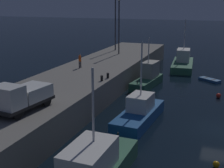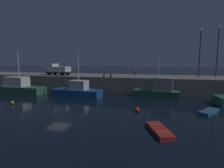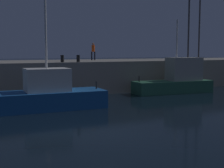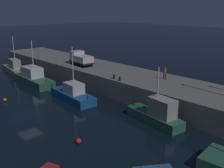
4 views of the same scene
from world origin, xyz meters
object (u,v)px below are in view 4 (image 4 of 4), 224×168
at_px(fishing_trawler_red, 34,78).
at_px(utility_truck, 81,58).
at_px(fishing_boat_orange, 15,68).
at_px(dockworker, 165,72).
at_px(bollard_west, 114,77).
at_px(bollard_central, 120,79).
at_px(mooring_buoy_mid, 5,100).
at_px(mooring_buoy_near, 79,141).
at_px(fishing_boat_blue, 157,114).
at_px(fishing_boat_white, 73,94).

height_order(fishing_trawler_red, utility_truck, fishing_trawler_red).
height_order(fishing_boat_orange, utility_truck, fishing_boat_orange).
bearing_deg(dockworker, utility_truck, -169.88).
distance_m(bollard_west, bollard_central, 1.33).
height_order(fishing_boat_orange, mooring_buoy_mid, fishing_boat_orange).
bearing_deg(fishing_boat_orange, utility_truck, 23.42).
bearing_deg(mooring_buoy_near, fishing_boat_blue, 75.64).
height_order(fishing_boat_white, dockworker, fishing_boat_white).
bearing_deg(mooring_buoy_mid, utility_truck, 96.37).
bearing_deg(fishing_boat_white, utility_truck, 136.77).
bearing_deg(fishing_boat_orange, fishing_boat_white, -3.00).
bearing_deg(utility_truck, fishing_boat_blue, -13.44).
bearing_deg(utility_truck, fishing_trawler_red, -115.24).
relative_size(fishing_boat_blue, mooring_buoy_mid, 16.16).
distance_m(fishing_boat_orange, bollard_west, 25.11).
distance_m(mooring_buoy_mid, dockworker, 22.51).
bearing_deg(bollard_west, fishing_boat_orange, -171.11).
distance_m(mooring_buoy_mid, bollard_west, 15.43).
distance_m(fishing_boat_orange, utility_truck, 15.58).
distance_m(fishing_boat_blue, dockworker, 9.36).
bearing_deg(fishing_boat_blue, bollard_central, 163.47).
relative_size(mooring_buoy_near, mooring_buoy_mid, 1.21).
distance_m(mooring_buoy_near, bollard_west, 14.12).
xyz_separation_m(fishing_boat_orange, bollard_central, (26.03, 3.69, 2.17)).
relative_size(fishing_boat_orange, dockworker, 5.02).
distance_m(fishing_boat_blue, bollard_west, 10.23).
height_order(fishing_boat_white, utility_truck, fishing_boat_white).
xyz_separation_m(fishing_boat_orange, mooring_buoy_mid, (15.62, -8.27, -0.68)).
bearing_deg(fishing_boat_orange, mooring_buoy_mid, -27.88).
height_order(fishing_boat_blue, bollard_west, fishing_boat_blue).
bearing_deg(mooring_buoy_mid, dockworker, 50.49).
height_order(fishing_boat_blue, fishing_boat_white, fishing_boat_white).
xyz_separation_m(fishing_boat_orange, utility_truck, (14.02, 6.07, 3.05)).
xyz_separation_m(fishing_trawler_red, bollard_central, (15.49, 4.99, 1.98)).
bearing_deg(dockworker, bollard_central, -125.67).
bearing_deg(mooring_buoy_mid, fishing_trawler_red, 126.07).
height_order(mooring_buoy_near, mooring_buoy_mid, mooring_buoy_near).
distance_m(fishing_boat_white, fishing_boat_orange, 21.73).
bearing_deg(bollard_west, fishing_boat_blue, -15.35).
xyz_separation_m(fishing_trawler_red, mooring_buoy_mid, (5.08, -6.97, -0.87)).
xyz_separation_m(fishing_boat_blue, utility_truck, (-20.38, 4.87, 2.81)).
xyz_separation_m(fishing_boat_orange, dockworker, (29.76, 8.89, 2.89)).
relative_size(fishing_boat_orange, mooring_buoy_mid, 19.47).
height_order(utility_truck, bollard_west, utility_truck).
bearing_deg(dockworker, mooring_buoy_near, -82.10).
bearing_deg(fishing_boat_blue, fishing_boat_white, -169.56).
relative_size(fishing_boat_white, mooring_buoy_mid, 18.01).
bearing_deg(bollard_west, fishing_trawler_red, -159.99).
height_order(mooring_buoy_near, utility_truck, utility_truck).
relative_size(fishing_trawler_red, utility_truck, 1.76).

